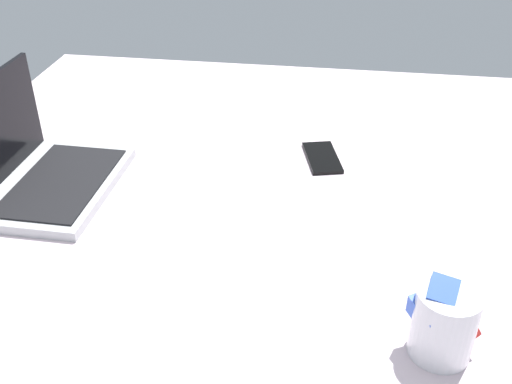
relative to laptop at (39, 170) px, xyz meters
The scene contains 4 objects.
bed_mattress 44.54cm from the laptop, 106.37° to the right, with size 180.00×140.00×18.00cm, color silver.
laptop is the anchor object (origin of this frame).
snack_cup 83.60cm from the laptop, 113.65° to the right, with size 9.59×10.87×13.06cm.
cell_phone 60.65cm from the laptop, 69.66° to the right, with size 6.80×14.00×0.80cm, color black.
Camera 1 is at (-86.58, -18.86, 84.46)cm, focal length 42.33 mm.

